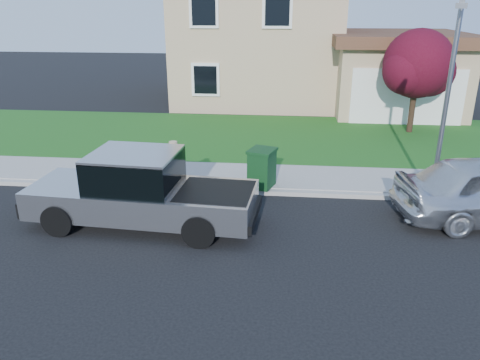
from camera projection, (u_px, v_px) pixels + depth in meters
name	position (u px, v px, depth m)	size (l,w,h in m)	color
ground	(212.00, 243.00, 10.20)	(80.00, 80.00, 0.00)	black
curb	(264.00, 192.00, 12.79)	(40.00, 0.20, 0.12)	gray
sidewalk	(266.00, 178.00, 13.80)	(40.00, 2.00, 0.15)	gray
lawn	(272.00, 137.00, 18.00)	(40.00, 7.00, 0.10)	#194814
house	(284.00, 39.00, 24.19)	(14.00, 11.30, 6.85)	tan
pickup_truck	(141.00, 192.00, 10.79)	(5.46, 2.25, 1.76)	black
woman	(175.00, 175.00, 11.87)	(0.65, 0.54, 1.70)	tan
ornamental_tree	(419.00, 67.00, 17.71)	(2.88, 2.60, 3.95)	black
trash_bin	(262.00, 168.00, 12.76)	(0.86, 0.92, 1.07)	#0E3415
street_lamp	(448.00, 95.00, 11.21)	(0.37, 0.65, 4.99)	slate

